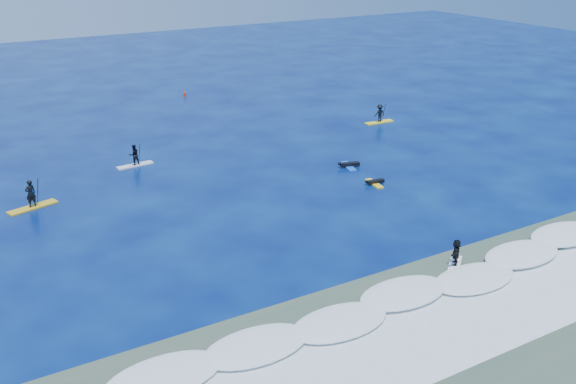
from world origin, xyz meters
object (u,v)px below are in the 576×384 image
prone_paddler_near (374,182)px  marker_buoy (185,94)px  wave_surfer (456,254)px  prone_paddler_far (349,165)px  sup_paddler_left (31,198)px  sup_paddler_right (379,115)px  sup_paddler_center (134,157)px

prone_paddler_near → marker_buoy: 30.32m
marker_buoy → wave_surfer: bearing=-92.4°
wave_surfer → marker_buoy: size_ratio=3.01×
prone_paddler_far → wave_surfer: wave_surfer is taller
wave_surfer → marker_buoy: bearing=47.5°
sup_paddler_left → marker_buoy: 29.77m
sup_paddler_right → marker_buoy: size_ratio=4.36×
sup_paddler_right → prone_paddler_far: size_ratio=1.29×
marker_buoy → prone_paddler_far: bearing=-84.9°
sup_paddler_left → sup_paddler_center: (8.02, 4.38, 0.03)m
sup_paddler_left → sup_paddler_center: size_ratio=1.16×
sup_paddler_center → prone_paddler_far: size_ratio=1.27×
sup_paddler_center → sup_paddler_right: (22.86, 0.12, 0.05)m
prone_paddler_near → marker_buoy: size_ratio=2.93×
prone_paddler_near → sup_paddler_left: bearing=78.6°
sup_paddler_right → prone_paddler_near: sup_paddler_right is taller
sup_paddler_right → prone_paddler_near: (-9.74, -12.07, -0.63)m
sup_paddler_left → prone_paddler_far: 21.98m
sup_paddler_center → marker_buoy: 21.49m
prone_paddler_near → prone_paddler_far: size_ratio=0.87×
sup_paddler_left → marker_buoy: (19.26, 22.70, -0.40)m
marker_buoy → sup_paddler_center: bearing=-121.5°
sup_paddler_right → marker_buoy: (-11.63, 18.19, -0.48)m
prone_paddler_far → marker_buoy: 26.61m
prone_paddler_near → prone_paddler_far: prone_paddler_far is taller
sup_paddler_left → sup_paddler_center: bearing=13.0°
wave_surfer → prone_paddler_near: bearing=32.4°
sup_paddler_left → sup_paddler_right: bearing=-7.4°
sup_paddler_right → marker_buoy: sup_paddler_right is taller
prone_paddler_near → wave_surfer: size_ratio=0.97×
sup_paddler_left → prone_paddler_near: 22.46m
sup_paddler_center → prone_paddler_far: (13.62, -8.19, -0.56)m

